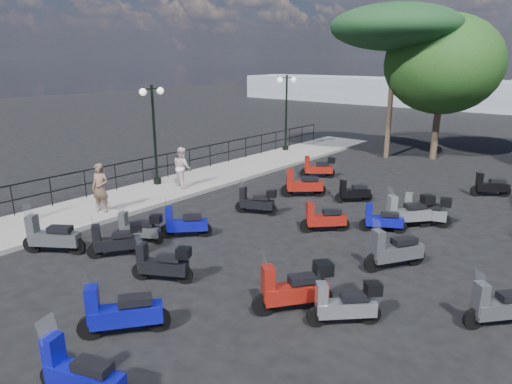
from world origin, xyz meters
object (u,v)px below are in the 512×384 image
Objects in this scene: scooter_9 at (302,185)px; scooter_20 at (408,212)px; scooter_2 at (116,241)px; scooter_5 at (318,168)px; scooter_7 at (139,229)px; scooter_21 at (490,186)px; woman at (100,188)px; scooter_6 at (162,264)px; scooter_13 at (382,220)px; scooter_11 at (121,313)px; scooter_24 at (500,307)px; scooter_14 at (353,192)px; scooter_3 at (185,224)px; scooter_4 at (257,202)px; scooter_1 at (51,237)px; scooter_16 at (80,375)px; scooter_18 at (345,305)px; pedestrian_far at (182,167)px; scooter_19 at (394,251)px; scooter_15 at (425,211)px; broadleaf_tree at (443,64)px; lamp_post_2 at (286,108)px; scooter_8 at (324,219)px; lamp_post_1 at (154,129)px; pine_2 at (396,28)px.

scooter_9 is 4.70m from scooter_20.
scooter_5 is (-0.30, 11.12, 0.02)m from scooter_2.
scooter_7 is 13.82m from scooter_21.
scooter_2 is at bearing -49.92° from woman.
scooter_20 is 5.71m from scooter_21.
scooter_6 is 1.07× the size of scooter_13.
scooter_11 is 1.15× the size of scooter_24.
scooter_7 is at bearing 111.82° from scooter_14.
scooter_3 reaches higher than scooter_4.
scooter_14 is at bearing -164.48° from scooter_5.
scooter_13 is (4.14, -1.63, -0.09)m from scooter_9.
scooter_1 reaches higher than scooter_7.
scooter_18 is at bearing -43.80° from scooter_16.
pedestrian_far is 10.15m from scooter_19.
scooter_6 is 2.34m from scooter_11.
scooter_15 reaches higher than scooter_14.
scooter_6 is 4.17m from scooter_16.
scooter_14 is (1.93, 0.63, -0.10)m from scooter_9.
scooter_6 reaches higher than scooter_14.
pedestrian_far is at bearing 66.24° from scooter_13.
woman is 18.50m from broadleaf_tree.
lamp_post_2 reaches higher than scooter_15.
scooter_6 is 7.21m from scooter_13.
scooter_3 is (2.01, 3.22, -0.06)m from scooter_1.
pedestrian_far is 5.83m from scooter_7.
scooter_13 is at bearing -27.16° from scooter_19.
scooter_2 is 0.79× the size of scooter_16.
scooter_24 is 0.17× the size of broadleaf_tree.
scooter_1 is 1.23× the size of scooter_3.
scooter_20 is at bearing -89.91° from scooter_3.
scooter_15 is (6.11, 6.95, 0.05)m from scooter_7.
woman is at bearing 46.15° from scooter_19.
scooter_5 is 1.18× the size of scooter_14.
lamp_post_2 is 3.35× the size of scooter_8.
scooter_21 reaches higher than scooter_2.
scooter_15 is at bearing -58.03° from scooter_13.
scooter_1 is at bearing 110.41° from scooter_13.
scooter_6 is 7.63m from scooter_24.
scooter_4 is (5.75, -9.75, -2.15)m from lamp_post_2.
scooter_20 is (5.77, 6.35, 0.09)m from scooter_7.
scooter_24 is at bearing -53.68° from scooter_16.
scooter_3 is (4.09, -3.59, -0.55)m from pedestrian_far.
lamp_post_1 reaches higher than scooter_8.
scooter_1 is 12.24m from scooter_5.
lamp_post_1 is 7.46m from scooter_1.
lamp_post_1 is 0.52× the size of pine_2.
scooter_5 is at bearing 7.50° from scooter_20.
scooter_8 is (3.51, 5.33, -0.02)m from scooter_2.
scooter_21 is (-0.01, 11.97, -0.04)m from scooter_18.
scooter_14 is at bearing -113.66° from scooter_9.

